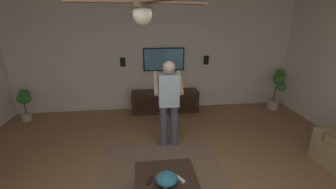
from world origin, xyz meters
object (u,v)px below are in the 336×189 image
Objects in this scene: media_console at (165,101)px; tv at (164,59)px; wall_speaker_right at (123,62)px; ceiling_fan at (143,6)px; remote_white at (180,179)px; person_standing at (169,99)px; potted_plant_short at (25,100)px; wall_speaker_left at (206,60)px; remote_grey at (164,185)px; potted_plant_tall at (278,85)px; bowl at (167,179)px; vase_round at (166,87)px; remote_black at (150,180)px.

media_console is 1.08m from tv.
wall_speaker_right is 0.18× the size of ceiling_fan.
person_standing is at bearing -32.97° from remote_white.
wall_speaker_left is (0.41, -4.41, 0.76)m from potted_plant_short.
remote_grey is (-1.59, 0.25, -0.52)m from person_standing.
potted_plant_tall is 4.45m from bowl.
remote_grey is (-3.07, -2.95, -0.10)m from potted_plant_short.
media_console is 3.26m from remote_grey.
wall_speaker_left is (3.44, -1.43, 0.82)m from bowl.
tv is at bearing -8.00° from remote_grey.
remote_white is 3.62m from wall_speaker_right.
vase_round is (1.64, -0.12, -0.27)m from person_standing.
media_console is 7.73× the size of vase_round.
potted_plant_short is 4.26m from remote_grey.
person_standing is 1.69m from remote_grey.
tv is 3.52m from remote_white.
tv is 4.72× the size of wall_speaker_right.
wall_speaker_left is (0.42, 1.84, 0.62)m from potted_plant_tall.
remote_black is at bearing 165.30° from person_standing.
potted_plant_tall is at bearing 86.70° from media_console.
media_console is 3.16m from remote_white.
wall_speaker_right is (0.00, 2.14, -0.00)m from wall_speaker_left.
potted_plant_short is 0.65× the size of ceiling_fan.
vase_round is at bearing -103.52° from wall_speaker_right.
tv is 0.63× the size of person_standing.
vase_round is at bearing -9.19° from ceiling_fan.
ceiling_fan reaches higher than tv.
wall_speaker_left reaches higher than vase_round.
wall_speaker_right reaches higher than potted_plant_short.
tv is 0.71m from vase_round.
potted_plant_short is at bearing 39.50° from ceiling_fan.
remote_grey is 0.13× the size of ceiling_fan.
potted_plant_short is (-0.40, 3.30, -0.81)m from tv.
tv reaches higher than bowl.
bowl is 0.08m from remote_grey.
tv reaches higher than media_console.
tv is 1.11m from wall_speaker_left.
person_standing is at bearing -7.91° from bowl.
potted_plant_short is 4.74m from ceiling_fan.
remote_white is at bearing -49.38° from ceiling_fan.
media_console is 2.20× the size of potted_plant_short.
ceiling_fan reaches higher than wall_speaker_right.
remote_white is at bearing 103.99° from remote_black.
bowl is 1.86× the size of remote_black.
potted_plant_tall is at bearing -46.42° from ceiling_fan.
media_console is 1.46m from wall_speaker_right.
potted_plant_short is (-0.16, 3.30, 0.24)m from media_console.
potted_plant_short is 5.16× the size of remote_black.
wall_speaker_right reaches higher than potted_plant_tall.
vase_round is at bearing -34.41° from remote_white.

